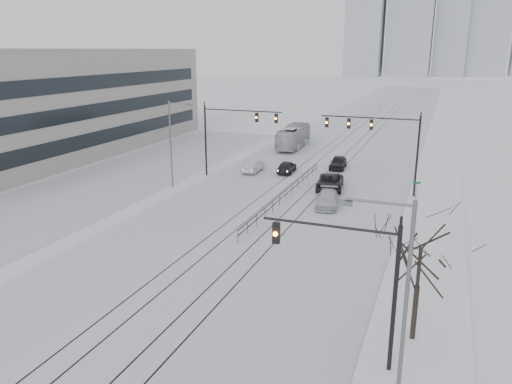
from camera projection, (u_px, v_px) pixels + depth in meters
name	position (u px, v px, depth m)	size (l,w,h in m)	color
road	(346.00, 146.00, 75.19)	(22.00, 260.00, 0.02)	silver
sidewalk_east	(441.00, 151.00, 70.56)	(5.00, 260.00, 0.16)	white
curb	(423.00, 150.00, 71.40)	(0.10, 260.00, 0.12)	gray
parking_strip	(139.00, 171.00, 59.56)	(14.00, 60.00, 0.03)	silver
tram_rails	(312.00, 176.00, 57.21)	(5.30, 180.00, 0.01)	black
office_building	(15.00, 106.00, 63.76)	(20.20, 62.20, 14.11)	#B0AEA6
skyline	(438.00, 16.00, 257.01)	(96.00, 48.00, 72.00)	#979CA6
traffic_mast_near	(358.00, 274.00, 21.72)	(6.10, 0.37, 7.00)	black
traffic_mast_ne	(383.00, 137.00, 48.35)	(9.60, 0.37, 8.00)	black
traffic_mast_nw	(229.00, 129.00, 55.00)	(9.10, 0.37, 8.00)	black
street_light_east	(398.00, 299.00, 18.20)	(2.73, 0.25, 9.00)	#595B60
street_light_west	(173.00, 139.00, 50.97)	(2.73, 0.25, 9.00)	#595B60
bare_tree	(420.00, 257.00, 23.62)	(4.40, 4.40, 6.10)	black
median_fence	(286.00, 194.00, 48.09)	(0.06, 24.00, 1.00)	black
street_sign	(416.00, 190.00, 45.56)	(0.70, 0.06, 2.40)	#595B60
sedan_sb_inner	(287.00, 167.00, 58.47)	(1.70, 4.21, 1.44)	black
sedan_sb_outer	(253.00, 166.00, 58.89)	(1.56, 4.47, 1.47)	#B8BAC0
sedan_nb_front	(330.00, 183.00, 51.39)	(2.54, 5.50, 1.53)	black
sedan_nb_right	(327.00, 199.00, 45.93)	(1.97, 4.84, 1.40)	silver
sedan_nb_far	(338.00, 163.00, 60.47)	(1.80, 4.46, 1.52)	black
box_truck	(293.00, 137.00, 73.46)	(2.67, 11.42, 3.18)	#B5B8BA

